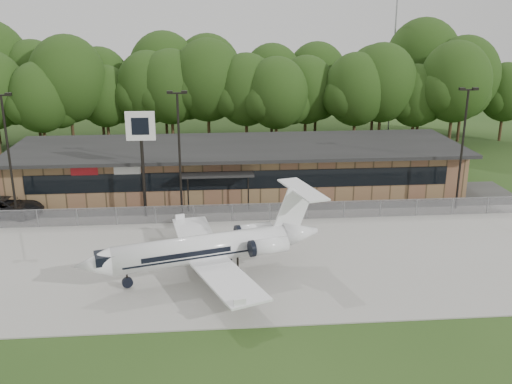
{
  "coord_description": "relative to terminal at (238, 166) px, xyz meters",
  "views": [
    {
      "loc": [
        -2.73,
        -27.44,
        15.99
      ],
      "look_at": [
        0.65,
        12.0,
        3.42
      ],
      "focal_mm": 40.0,
      "sensor_mm": 36.0,
      "label": 1
    }
  ],
  "objects": [
    {
      "name": "terminal",
      "position": [
        0.0,
        0.0,
        0.0
      ],
      "size": [
        41.0,
        11.65,
        4.3
      ],
      "color": "olive",
      "rests_on": "ground"
    },
    {
      "name": "parking_lot",
      "position": [
        0.0,
        -4.44,
        -2.15
      ],
      "size": [
        50.0,
        9.0,
        0.06
      ],
      "primitive_type": "cube",
      "color": "#383835",
      "rests_on": "ground"
    },
    {
      "name": "light_pole_right",
      "position": [
        18.0,
        -7.44,
        3.8
      ],
      "size": [
        1.55,
        0.3,
        10.23
      ],
      "color": "black",
      "rests_on": "ground"
    },
    {
      "name": "ground",
      "position": [
        0.0,
        -23.94,
        -2.18
      ],
      "size": [
        160.0,
        160.0,
        0.0
      ],
      "primitive_type": "plane",
      "color": "#264217",
      "rests_on": "ground"
    },
    {
      "name": "light_pole_left",
      "position": [
        -18.0,
        -7.44,
        3.8
      ],
      "size": [
        1.55,
        0.3,
        10.23
      ],
      "color": "black",
      "rests_on": "ground"
    },
    {
      "name": "apron",
      "position": [
        0.0,
        -15.94,
        -2.14
      ],
      "size": [
        64.0,
        18.0,
        0.08
      ],
      "primitive_type": "cube",
      "color": "#9E9B93",
      "rests_on": "ground"
    },
    {
      "name": "radio_mast",
      "position": [
        22.0,
        24.06,
        10.32
      ],
      "size": [
        0.2,
        0.2,
        25.0
      ],
      "primitive_type": "cylinder",
      "color": "gray",
      "rests_on": "ground"
    },
    {
      "name": "fence",
      "position": [
        0.0,
        -8.94,
        -1.4
      ],
      "size": [
        46.0,
        0.04,
        1.52
      ],
      "color": "gray",
      "rests_on": "ground"
    },
    {
      "name": "business_jet",
      "position": [
        -2.79,
        -18.51,
        -0.29
      ],
      "size": [
        15.57,
        13.99,
        5.28
      ],
      "rotation": [
        0.0,
        0.0,
        0.27
      ],
      "color": "white",
      "rests_on": "ground"
    },
    {
      "name": "light_pole_mid",
      "position": [
        -5.0,
        -7.44,
        3.8
      ],
      "size": [
        1.55,
        0.3,
        10.23
      ],
      "color": "black",
      "rests_on": "ground"
    },
    {
      "name": "suv",
      "position": [
        -19.19,
        -6.12,
        -1.36
      ],
      "size": [
        6.15,
        3.46,
        1.62
      ],
      "primitive_type": "imported",
      "rotation": [
        0.0,
        0.0,
        1.43
      ],
      "color": "#2B2A2D",
      "rests_on": "ground"
    },
    {
      "name": "pole_sign",
      "position": [
        -7.94,
        -7.14,
        4.44
      ],
      "size": [
        2.27,
        0.32,
        8.65
      ],
      "rotation": [
        0.0,
        0.0,
        -0.02
      ],
      "color": "black",
      "rests_on": "ground"
    },
    {
      "name": "treeline",
      "position": [
        0.0,
        18.06,
        5.32
      ],
      "size": [
        72.0,
        12.0,
        15.0
      ],
      "primitive_type": null,
      "color": "#1D3A12",
      "rests_on": "ground"
    }
  ]
}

